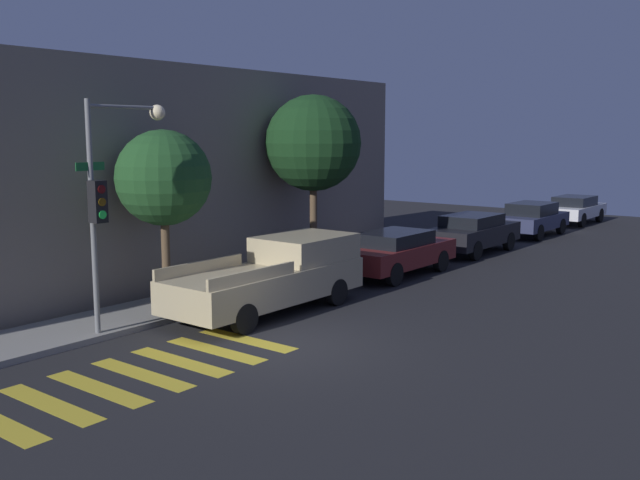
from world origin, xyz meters
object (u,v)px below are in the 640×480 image
object	(u,v)px
pickup_truck	(276,275)
sedan_far_end	(532,218)
sedan_middle	(473,232)
sedan_tail_of_row	(575,209)
traffic_light_pole	(111,182)
tree_near_corner	(163,178)
tree_midblock	(313,144)
sedan_near_corner	(396,251)

from	to	relation	value
pickup_truck	sedan_far_end	size ratio (longest dim) A/B	1.31
sedan_middle	sedan_tail_of_row	xyz separation A→B (m)	(11.42, -0.00, -0.05)
pickup_truck	traffic_light_pole	bearing A→B (deg)	162.09
tree_near_corner	tree_midblock	world-z (taller)	tree_midblock
pickup_truck	sedan_near_corner	xyz separation A→B (m)	(5.74, 0.00, -0.15)
traffic_light_pole	sedan_tail_of_row	xyz separation A→B (m)	(26.56, -1.27, -2.68)
pickup_truck	sedan_tail_of_row	xyz separation A→B (m)	(22.63, 0.00, -0.17)
sedan_near_corner	tree_midblock	distance (m)	4.31
tree_near_corner	tree_midblock	bearing A→B (deg)	0.00
sedan_near_corner	sedan_tail_of_row	xyz separation A→B (m)	(16.88, 0.00, -0.02)
traffic_light_pole	sedan_tail_of_row	world-z (taller)	traffic_light_pole
tree_near_corner	sedan_tail_of_row	bearing A→B (deg)	-5.39
sedan_middle	tree_midblock	bearing A→B (deg)	161.36
sedan_middle	sedan_near_corner	bearing A→B (deg)	-180.00
sedan_middle	sedan_tail_of_row	size ratio (longest dim) A/B	1.06
pickup_truck	sedan_tail_of_row	size ratio (longest dim) A/B	1.28
sedan_tail_of_row	sedan_near_corner	bearing A→B (deg)	-180.00
sedan_near_corner	sedan_far_end	size ratio (longest dim) A/B	1.08
pickup_truck	sedan_near_corner	world-z (taller)	pickup_truck
sedan_tail_of_row	tree_near_corner	bearing A→B (deg)	174.61
sedan_near_corner	tree_near_corner	bearing A→B (deg)	162.76
sedan_tail_of_row	tree_midblock	world-z (taller)	tree_midblock
traffic_light_pole	tree_midblock	xyz separation A→B (m)	(8.34, 1.02, 0.74)
traffic_light_pole	tree_midblock	world-z (taller)	tree_midblock
pickup_truck	tree_midblock	bearing A→B (deg)	27.41
sedan_near_corner	sedan_far_end	xyz separation A→B (m)	(11.30, 0.00, 0.01)
sedan_tail_of_row	tree_near_corner	xyz separation A→B (m)	(-24.26, 2.29, 2.62)
sedan_near_corner	tree_near_corner	world-z (taller)	tree_near_corner
tree_midblock	traffic_light_pole	bearing A→B (deg)	-173.03
tree_midblock	sedan_tail_of_row	bearing A→B (deg)	-7.17
sedan_near_corner	tree_near_corner	distance (m)	8.15
sedan_middle	sedan_far_end	size ratio (longest dim) A/B	1.09
traffic_light_pole	sedan_near_corner	distance (m)	10.11
pickup_truck	sedan_middle	world-z (taller)	pickup_truck
traffic_light_pole	sedan_tail_of_row	bearing A→B (deg)	-2.74
pickup_truck	sedan_middle	xyz separation A→B (m)	(11.20, 0.00, -0.12)
sedan_middle	sedan_tail_of_row	distance (m)	11.42
pickup_truck	sedan_middle	distance (m)	11.20
sedan_middle	tree_near_corner	bearing A→B (deg)	169.89
sedan_near_corner	sedan_middle	xyz separation A→B (m)	(5.46, 0.00, 0.03)
sedan_near_corner	sedan_middle	size ratio (longest dim) A/B	0.99
tree_midblock	sedan_middle	bearing A→B (deg)	-18.64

